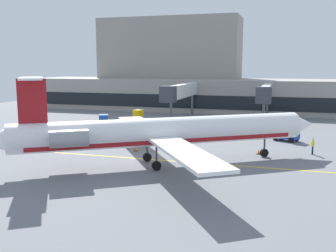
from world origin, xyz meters
TOP-DOWN VIEW (x-y plane):
  - ground at (-0.00, 0.00)m, footprint 120.00×120.00m
  - terminal_building at (-9.76, 49.44)m, footprint 73.79×17.55m
  - jet_bridge_west at (10.29, 30.99)m, footprint 2.40×16.61m
  - jet_bridge_east at (-4.57, 29.51)m, footprint 2.40×19.52m
  - regional_jet at (1.83, -2.17)m, footprint 30.79×25.58m
  - baggage_tug at (14.18, 14.70)m, footprint 3.57×2.98m
  - pushback_tractor at (-11.87, 25.94)m, footprint 3.05×3.59m
  - belt_loader at (-14.25, 17.70)m, footprint 3.16×4.28m
  - marshaller at (16.81, 7.28)m, footprint 0.34×0.83m
  - safety_cone_alpha at (10.98, 5.64)m, footprint 0.47×0.47m
  - safety_cone_bravo at (-2.98, 3.14)m, footprint 0.47×0.47m

SIDE VIEW (x-z plane):
  - ground at x=0.00m, z-range -0.10..0.00m
  - safety_cone_alpha at x=10.98m, z-range -0.03..0.52m
  - safety_cone_bravo at x=-2.98m, z-range -0.03..0.52m
  - baggage_tug at x=14.18m, z-range -0.10..1.99m
  - pushback_tractor at x=-11.87m, z-range -0.09..1.99m
  - marshaller at x=16.81m, z-range 0.01..1.95m
  - belt_loader at x=-14.25m, z-range -0.11..2.14m
  - regional_jet at x=1.83m, z-range -1.09..7.82m
  - jet_bridge_west at x=10.29m, z-range 1.93..8.58m
  - jet_bridge_east at x=-4.57m, z-range 1.95..8.64m
  - terminal_building at x=-9.76m, z-range -2.96..18.01m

